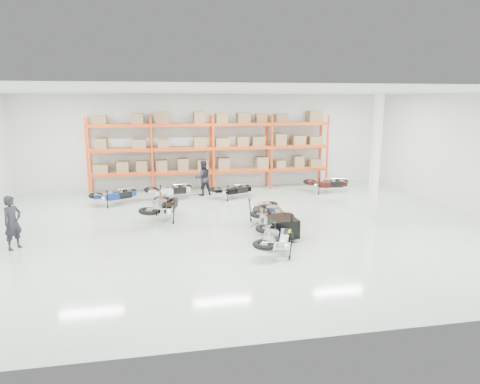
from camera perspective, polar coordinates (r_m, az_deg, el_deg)
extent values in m
plane|color=#B0C4B2|center=(14.50, -0.47, -4.78)|extent=(18.00, 18.00, 0.00)
plane|color=white|center=(13.87, -0.50, 13.29)|extent=(18.00, 18.00, 0.00)
plane|color=silver|center=(20.89, -3.92, 6.72)|extent=(18.00, 0.00, 18.00)
plane|color=silver|center=(7.36, 9.24, -3.64)|extent=(18.00, 0.00, 18.00)
plane|color=silver|center=(17.93, 29.20, 4.30)|extent=(0.00, 14.00, 14.00)
cube|color=#F63F0C|center=(20.06, -19.68, 4.37)|extent=(0.08, 0.08, 3.50)
cube|color=#F63F0C|center=(20.94, -19.32, 4.70)|extent=(0.08, 0.08, 3.50)
cube|color=#F63F0C|center=(19.81, -11.64, 4.75)|extent=(0.08, 0.08, 3.50)
cube|color=#F63F0C|center=(20.70, -11.61, 5.06)|extent=(0.08, 0.08, 3.50)
cube|color=#F63F0C|center=(19.96, -3.56, 5.03)|extent=(0.08, 0.08, 3.50)
cube|color=#F63F0C|center=(20.85, -3.87, 5.33)|extent=(0.08, 0.08, 3.50)
cube|color=#F63F0C|center=(20.49, 4.27, 5.21)|extent=(0.08, 0.08, 3.50)
cube|color=#F63F0C|center=(21.36, 3.64, 5.50)|extent=(0.08, 0.08, 3.50)
cube|color=#F63F0C|center=(21.38, 11.57, 5.28)|extent=(0.08, 0.08, 3.50)
cube|color=#F63F0C|center=(22.21, 10.69, 5.57)|extent=(0.08, 0.08, 3.50)
cube|color=#F63F0C|center=(20.01, -15.55, 2.16)|extent=(2.70, 0.08, 0.12)
cube|color=#F63F0C|center=(20.89, -15.36, 2.58)|extent=(2.70, 0.08, 0.12)
cube|color=#906B4A|center=(20.44, -15.46, 2.57)|extent=(2.68, 0.88, 0.02)
cube|color=#906B4A|center=(20.40, -15.50, 3.20)|extent=(2.40, 0.70, 0.44)
cube|color=#F63F0C|center=(19.96, -7.52, 2.48)|extent=(2.70, 0.08, 0.12)
cube|color=#F63F0C|center=(20.85, -7.66, 2.89)|extent=(2.70, 0.08, 0.12)
cube|color=#906B4A|center=(20.39, -7.60, 2.88)|extent=(2.68, 0.88, 0.02)
cube|color=#906B4A|center=(20.36, -7.61, 3.52)|extent=(2.40, 0.70, 0.44)
cube|color=#F63F0C|center=(20.30, 0.40, 2.75)|extent=(2.70, 0.08, 0.12)
cube|color=#F63F0C|center=(21.17, -0.07, 3.14)|extent=(2.70, 0.08, 0.12)
cube|color=#906B4A|center=(20.73, 0.16, 3.14)|extent=(2.68, 0.88, 0.02)
cube|color=#906B4A|center=(20.69, 0.16, 3.77)|extent=(2.40, 0.70, 0.44)
cube|color=#F63F0C|center=(21.02, 7.93, 2.96)|extent=(2.70, 0.08, 0.12)
cube|color=#F63F0C|center=(21.86, 7.18, 3.33)|extent=(2.70, 0.08, 0.12)
cube|color=#906B4A|center=(21.43, 7.55, 3.33)|extent=(2.68, 0.88, 0.02)
cube|color=#906B4A|center=(21.39, 7.57, 3.94)|extent=(2.40, 0.70, 0.44)
cube|color=#F63F0C|center=(19.85, -15.73, 5.28)|extent=(2.70, 0.08, 0.12)
cube|color=#F63F0C|center=(20.75, -15.53, 5.58)|extent=(2.70, 0.08, 0.12)
cube|color=#906B4A|center=(20.29, -15.64, 5.63)|extent=(2.68, 0.88, 0.02)
cube|color=#906B4A|center=(20.27, -15.68, 6.27)|extent=(2.40, 0.70, 0.44)
cube|color=#F63F0C|center=(19.81, -7.60, 5.62)|extent=(2.70, 0.08, 0.12)
cube|color=#F63F0C|center=(20.70, -7.75, 5.89)|extent=(2.70, 0.08, 0.12)
cube|color=#906B4A|center=(20.24, -7.68, 5.96)|extent=(2.68, 0.88, 0.02)
cube|color=#906B4A|center=(20.22, -7.70, 6.60)|extent=(2.40, 0.70, 0.44)
cube|color=#F63F0C|center=(20.15, 0.41, 5.84)|extent=(2.70, 0.08, 0.12)
cube|color=#F63F0C|center=(21.03, -0.07, 6.10)|extent=(2.70, 0.08, 0.12)
cube|color=#906B4A|center=(20.58, 0.17, 6.17)|extent=(2.68, 0.88, 0.02)
cube|color=#906B4A|center=(20.56, 0.17, 6.80)|extent=(2.40, 0.70, 0.44)
cube|color=#F63F0C|center=(20.87, 8.01, 5.94)|extent=(2.70, 0.08, 0.12)
cube|color=#F63F0C|center=(21.72, 7.26, 6.20)|extent=(2.70, 0.08, 0.12)
cube|color=#906B4A|center=(21.29, 7.63, 6.26)|extent=(2.68, 0.88, 0.02)
cube|color=#906B4A|center=(21.26, 7.65, 6.88)|extent=(2.40, 0.70, 0.44)
cube|color=#F63F0C|center=(19.76, -15.92, 8.45)|extent=(2.70, 0.08, 0.12)
cube|color=#F63F0C|center=(20.66, -15.70, 8.61)|extent=(2.70, 0.08, 0.12)
cube|color=#906B4A|center=(20.20, -15.82, 8.73)|extent=(2.68, 0.88, 0.02)
cube|color=#906B4A|center=(20.19, -15.86, 9.38)|extent=(2.40, 0.70, 0.44)
cube|color=#F63F0C|center=(19.71, -7.70, 8.79)|extent=(2.70, 0.08, 0.12)
cube|color=#F63F0C|center=(20.61, -7.84, 8.94)|extent=(2.70, 0.08, 0.12)
cube|color=#906B4A|center=(20.16, -7.77, 9.06)|extent=(2.68, 0.88, 0.02)
cube|color=#906B4A|center=(20.15, -7.79, 9.72)|extent=(2.40, 0.70, 0.44)
cube|color=#F63F0C|center=(20.06, 0.41, 8.96)|extent=(2.70, 0.08, 0.12)
cube|color=#F63F0C|center=(20.94, -0.07, 9.10)|extent=(2.70, 0.08, 0.12)
cube|color=#906B4A|center=(20.50, 0.17, 9.23)|extent=(2.68, 0.88, 0.02)
cube|color=#906B4A|center=(20.48, 0.17, 9.87)|extent=(2.40, 0.70, 0.44)
cube|color=#F63F0C|center=(20.78, 8.11, 8.95)|extent=(2.70, 0.08, 0.12)
cube|color=#F63F0C|center=(21.63, 7.33, 9.10)|extent=(2.70, 0.08, 0.12)
cube|color=#906B4A|center=(21.20, 7.72, 9.22)|extent=(2.68, 0.88, 0.02)
cube|color=#906B4A|center=(21.19, 7.74, 9.84)|extent=(2.40, 0.70, 0.44)
cube|color=white|center=(16.21, 17.64, 4.59)|extent=(0.25, 0.25, 4.50)
cube|color=black|center=(13.28, 5.70, -4.60)|extent=(0.84, 1.03, 0.57)
cube|color=yellow|center=(12.83, 6.32, -5.22)|extent=(0.17, 0.03, 0.11)
torus|color=black|center=(13.24, 4.04, -5.56)|extent=(0.08, 0.39, 0.39)
torus|color=black|center=(13.45, 7.29, -5.33)|extent=(0.08, 0.39, 0.39)
cylinder|color=black|center=(13.89, 4.92, -3.61)|extent=(0.11, 0.93, 0.04)
imported|color=black|center=(13.91, -28.06, -3.63)|extent=(0.64, 0.69, 1.58)
imported|color=black|center=(19.30, -4.96, 1.87)|extent=(0.88, 0.76, 1.58)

